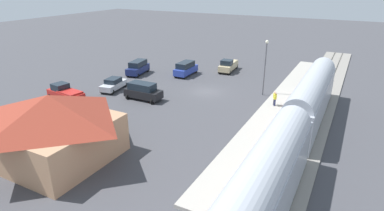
{
  "coord_description": "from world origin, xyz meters",
  "views": [
    {
      "loc": [
        -17.73,
        38.04,
        14.49
      ],
      "look_at": [
        -1.79,
        7.86,
        1.0
      ],
      "focal_mm": 29.9,
      "sensor_mm": 36.0,
      "label": 1
    }
  ],
  "objects_px": {
    "station_building": "(53,126)",
    "suv_blue": "(186,68)",
    "pickup_red": "(65,93)",
    "pedestrian_waiting_far": "(275,98)",
    "sedan_silver": "(114,84)",
    "pickup_tan": "(228,65)",
    "light_pole_near_platform": "(265,61)",
    "suv_black": "(143,91)",
    "suv_navy": "(138,67)",
    "pedestrian_on_platform": "(275,97)"
  },
  "relations": [
    {
      "from": "station_building",
      "to": "pickup_red",
      "type": "distance_m",
      "value": 14.86
    },
    {
      "from": "station_building",
      "to": "light_pole_near_platform",
      "type": "bearing_deg",
      "value": -114.78
    },
    {
      "from": "pickup_tan",
      "to": "sedan_silver",
      "type": "relative_size",
      "value": 1.17
    },
    {
      "from": "station_building",
      "to": "light_pole_near_platform",
      "type": "relative_size",
      "value": 1.35
    },
    {
      "from": "pickup_tan",
      "to": "suv_blue",
      "type": "relative_size",
      "value": 1.13
    },
    {
      "from": "sedan_silver",
      "to": "light_pole_near_platform",
      "type": "xyz_separation_m",
      "value": [
        -19.06,
        -7.78,
        3.78
      ]
    },
    {
      "from": "station_building",
      "to": "suv_blue",
      "type": "bearing_deg",
      "value": -84.76
    },
    {
      "from": "pedestrian_waiting_far",
      "to": "sedan_silver",
      "type": "relative_size",
      "value": 0.36
    },
    {
      "from": "suv_navy",
      "to": "suv_blue",
      "type": "xyz_separation_m",
      "value": [
        -7.25,
        -3.04,
        0.0
      ]
    },
    {
      "from": "station_building",
      "to": "pedestrian_waiting_far",
      "type": "relative_size",
      "value": 5.82
    },
    {
      "from": "station_building",
      "to": "pedestrian_waiting_far",
      "type": "distance_m",
      "value": 24.58
    },
    {
      "from": "suv_navy",
      "to": "suv_black",
      "type": "distance_m",
      "value": 12.17
    },
    {
      "from": "pickup_red",
      "to": "suv_blue",
      "type": "distance_m",
      "value": 19.11
    },
    {
      "from": "pedestrian_on_platform",
      "to": "sedan_silver",
      "type": "relative_size",
      "value": 0.36
    },
    {
      "from": "suv_navy",
      "to": "suv_blue",
      "type": "distance_m",
      "value": 7.86
    },
    {
      "from": "pedestrian_on_platform",
      "to": "pickup_tan",
      "type": "relative_size",
      "value": 0.31
    },
    {
      "from": "station_building",
      "to": "suv_blue",
      "type": "xyz_separation_m",
      "value": [
        2.54,
        -27.73,
        -1.87
      ]
    },
    {
      "from": "pickup_red",
      "to": "suv_black",
      "type": "bearing_deg",
      "value": -149.46
    },
    {
      "from": "sedan_silver",
      "to": "station_building",
      "type": "bearing_deg",
      "value": 115.51
    },
    {
      "from": "pickup_red",
      "to": "suv_navy",
      "type": "bearing_deg",
      "value": -92.74
    },
    {
      "from": "pickup_red",
      "to": "light_pole_near_platform",
      "type": "xyz_separation_m",
      "value": [
        -21.68,
        -13.91,
        3.64
      ]
    },
    {
      "from": "pickup_tan",
      "to": "pickup_red",
      "type": "bearing_deg",
      "value": 60.34
    },
    {
      "from": "suv_navy",
      "to": "pedestrian_waiting_far",
      "type": "bearing_deg",
      "value": 169.37
    },
    {
      "from": "pickup_tan",
      "to": "suv_blue",
      "type": "bearing_deg",
      "value": 47.28
    },
    {
      "from": "suv_blue",
      "to": "light_pole_near_platform",
      "type": "relative_size",
      "value": 0.67
    },
    {
      "from": "pedestrian_waiting_far",
      "to": "pickup_tan",
      "type": "distance_m",
      "value": 17.18
    },
    {
      "from": "pedestrian_on_platform",
      "to": "suv_navy",
      "type": "height_order",
      "value": "suv_navy"
    },
    {
      "from": "suv_blue",
      "to": "suv_black",
      "type": "distance_m",
      "value": 12.39
    },
    {
      "from": "pickup_red",
      "to": "station_building",
      "type": "bearing_deg",
      "value": 135.36
    },
    {
      "from": "pedestrian_on_platform",
      "to": "suv_navy",
      "type": "xyz_separation_m",
      "value": [
        23.44,
        -4.13,
        -0.13
      ]
    },
    {
      "from": "pickup_tan",
      "to": "pedestrian_on_platform",
      "type": "bearing_deg",
      "value": 131.01
    },
    {
      "from": "pickup_tan",
      "to": "suv_blue",
      "type": "xyz_separation_m",
      "value": [
        5.13,
        5.56,
        0.12
      ]
    },
    {
      "from": "pickup_tan",
      "to": "sedan_silver",
      "type": "bearing_deg",
      "value": 58.12
    },
    {
      "from": "pickup_tan",
      "to": "suv_black",
      "type": "distance_m",
      "value": 18.51
    },
    {
      "from": "pickup_tan",
      "to": "suv_blue",
      "type": "height_order",
      "value": "suv_blue"
    },
    {
      "from": "pedestrian_waiting_far",
      "to": "sedan_silver",
      "type": "bearing_deg",
      "value": 9.92
    },
    {
      "from": "pickup_tan",
      "to": "light_pole_near_platform",
      "type": "relative_size",
      "value": 0.75
    },
    {
      "from": "pedestrian_waiting_far",
      "to": "suv_black",
      "type": "relative_size",
      "value": 0.35
    },
    {
      "from": "station_building",
      "to": "pedestrian_waiting_far",
      "type": "height_order",
      "value": "station_building"
    },
    {
      "from": "station_building",
      "to": "pickup_tan",
      "type": "height_order",
      "value": "station_building"
    },
    {
      "from": "pedestrian_on_platform",
      "to": "suv_navy",
      "type": "bearing_deg",
      "value": -9.98
    },
    {
      "from": "pedestrian_on_platform",
      "to": "pickup_red",
      "type": "distance_m",
      "value": 26.21
    },
    {
      "from": "station_building",
      "to": "suv_blue",
      "type": "relative_size",
      "value": 2.03
    },
    {
      "from": "pedestrian_waiting_far",
      "to": "suv_black",
      "type": "xyz_separation_m",
      "value": [
        15.78,
        4.92,
        -0.13
      ]
    },
    {
      "from": "pickup_red",
      "to": "pedestrian_on_platform",
      "type": "bearing_deg",
      "value": -157.04
    },
    {
      "from": "suv_blue",
      "to": "light_pole_near_platform",
      "type": "bearing_deg",
      "value": 165.82
    },
    {
      "from": "suv_navy",
      "to": "station_building",
      "type": "bearing_deg",
      "value": 111.63
    },
    {
      "from": "pickup_tan",
      "to": "suv_navy",
      "type": "bearing_deg",
      "value": 34.76
    },
    {
      "from": "pedestrian_waiting_far",
      "to": "light_pole_near_platform",
      "type": "relative_size",
      "value": 0.23
    },
    {
      "from": "suv_blue",
      "to": "pickup_tan",
      "type": "bearing_deg",
      "value": -132.72
    }
  ]
}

